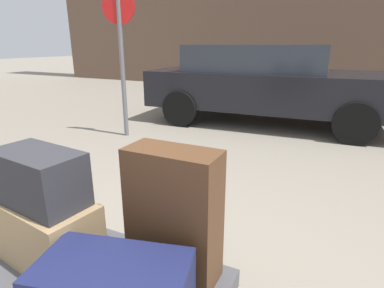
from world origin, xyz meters
name	(u,v)px	position (x,y,z in m)	size (l,w,h in m)	color
duffel_bag_tan_front_left	(48,233)	(-0.25, 0.03, 0.51)	(0.55, 0.30, 0.34)	#9E7F56
suitcase_brown_stacked_top	(174,215)	(0.37, 0.23, 0.67)	(0.44, 0.20, 0.65)	#51331E
duffel_bag_charcoal_topmost_pile	(39,178)	(-0.25, 0.03, 0.82)	(0.46, 0.25, 0.27)	#2D2D33
parked_car	(266,82)	(-0.31, 4.98, 0.76)	(4.39, 2.10, 1.42)	black
no_parking_sign	(121,48)	(-2.13, 3.11, 1.37)	(0.48, 0.16, 2.20)	slate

